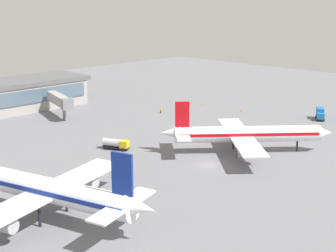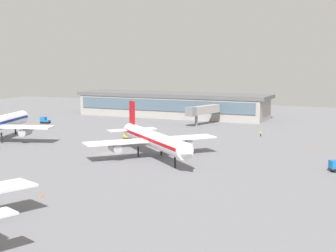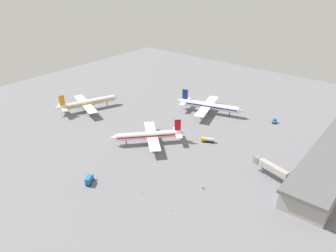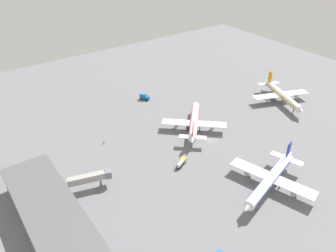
{
  "view_description": "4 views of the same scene",
  "coord_description": "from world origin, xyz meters",
  "px_view_note": "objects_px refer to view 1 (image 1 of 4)",
  "views": [
    {
      "loc": [
        74.93,
        62.22,
        33.69
      ],
      "look_at": [
        -3.44,
        -15.23,
        5.06
      ],
      "focal_mm": 51.89,
      "sensor_mm": 36.0,
      "label": 1
    },
    {
      "loc": [
        -62.14,
        102.13,
        22.4
      ],
      "look_at": [
        -8.68,
        -16.25,
        5.16
      ],
      "focal_mm": 53.58,
      "sensor_mm": 36.0,
      "label": 2
    },
    {
      "loc": [
        -118.24,
        -97.43,
        81.96
      ],
      "look_at": [
        1.08,
        -0.52,
        4.51
      ],
      "focal_mm": 34.45,
      "sensor_mm": 36.0,
      "label": 3
    },
    {
      "loc": [
        95.73,
        -92.47,
        90.64
      ],
      "look_at": [
        -17.86,
        -11.61,
        3.38
      ],
      "focal_mm": 36.18,
      "sensor_mm": 36.0,
      "label": 4
    }
  ],
  "objects_px": {
    "airplane_taxiing": "(41,188)",
    "fuel_truck": "(116,144)",
    "ground_crew_worker": "(161,110)",
    "safety_cone_far_side": "(202,104)",
    "catering_truck": "(320,114)",
    "airplane_at_gate": "(246,134)",
    "safety_cone_near_gate": "(241,111)"
  },
  "relations": [
    {
      "from": "safety_cone_far_side",
      "to": "fuel_truck",
      "type": "bearing_deg",
      "value": 19.29
    },
    {
      "from": "fuel_truck",
      "to": "safety_cone_near_gate",
      "type": "height_order",
      "value": "fuel_truck"
    },
    {
      "from": "fuel_truck",
      "to": "safety_cone_far_side",
      "type": "distance_m",
      "value": 55.11
    },
    {
      "from": "airplane_at_gate",
      "to": "catering_truck",
      "type": "bearing_deg",
      "value": 46.62
    },
    {
      "from": "fuel_truck",
      "to": "safety_cone_near_gate",
      "type": "xyz_separation_m",
      "value": [
        -51.81,
        -2.37,
        -1.09
      ]
    },
    {
      "from": "airplane_taxiing",
      "to": "ground_crew_worker",
      "type": "xyz_separation_m",
      "value": [
        -64.95,
        -38.88,
        -3.88
      ]
    },
    {
      "from": "airplane_at_gate",
      "to": "catering_truck",
      "type": "xyz_separation_m",
      "value": [
        -41.26,
        -3.25,
        -2.67
      ]
    },
    {
      "from": "catering_truck",
      "to": "safety_cone_far_side",
      "type": "distance_m",
      "value": 38.71
    },
    {
      "from": "airplane_at_gate",
      "to": "safety_cone_far_side",
      "type": "distance_m",
      "value": 52.61
    },
    {
      "from": "airplane_taxiing",
      "to": "fuel_truck",
      "type": "relative_size",
      "value": 6.43
    },
    {
      "from": "ground_crew_worker",
      "to": "safety_cone_near_gate",
      "type": "height_order",
      "value": "ground_crew_worker"
    },
    {
      "from": "airplane_taxiing",
      "to": "ground_crew_worker",
      "type": "bearing_deg",
      "value": -75.39
    },
    {
      "from": "ground_crew_worker",
      "to": "safety_cone_far_side",
      "type": "relative_size",
      "value": 2.78
    },
    {
      "from": "airplane_at_gate",
      "to": "fuel_truck",
      "type": "distance_m",
      "value": 29.99
    },
    {
      "from": "catering_truck",
      "to": "airplane_taxiing",
      "type": "bearing_deg",
      "value": -32.97
    },
    {
      "from": "airplane_taxiing",
      "to": "catering_truck",
      "type": "height_order",
      "value": "airplane_taxiing"
    },
    {
      "from": "airplane_taxiing",
      "to": "safety_cone_far_side",
      "type": "distance_m",
      "value": 91.4
    },
    {
      "from": "ground_crew_worker",
      "to": "airplane_at_gate",
      "type": "bearing_deg",
      "value": -69.26
    },
    {
      "from": "catering_truck",
      "to": "safety_cone_near_gate",
      "type": "bearing_deg",
      "value": -101.2
    },
    {
      "from": "airplane_taxiing",
      "to": "airplane_at_gate",
      "type": "bearing_deg",
      "value": -110.08
    },
    {
      "from": "catering_truck",
      "to": "safety_cone_near_gate",
      "type": "relative_size",
      "value": 9.56
    },
    {
      "from": "catering_truck",
      "to": "safety_cone_near_gate",
      "type": "height_order",
      "value": "catering_truck"
    },
    {
      "from": "fuel_truck",
      "to": "airplane_taxiing",
      "type": "bearing_deg",
      "value": -83.28
    },
    {
      "from": "airplane_taxiing",
      "to": "ground_crew_worker",
      "type": "relative_size",
      "value": 25.07
    },
    {
      "from": "fuel_truck",
      "to": "safety_cone_far_side",
      "type": "relative_size",
      "value": 10.85
    },
    {
      "from": "airplane_at_gate",
      "to": "safety_cone_near_gate",
      "type": "bearing_deg",
      "value": 79.83
    },
    {
      "from": "ground_crew_worker",
      "to": "airplane_taxiing",
      "type": "bearing_deg",
      "value": -109.39
    },
    {
      "from": "airplane_taxiing",
      "to": "catering_truck",
      "type": "bearing_deg",
      "value": -106.35
    },
    {
      "from": "airplane_at_gate",
      "to": "fuel_truck",
      "type": "relative_size",
      "value": 4.91
    },
    {
      "from": "airplane_taxiing",
      "to": "fuel_truck",
      "type": "bearing_deg",
      "value": -74.34
    },
    {
      "from": "airplane_at_gate",
      "to": "airplane_taxiing",
      "type": "relative_size",
      "value": 0.76
    },
    {
      "from": "fuel_truck",
      "to": "ground_crew_worker",
      "type": "distance_m",
      "value": 38.98
    }
  ]
}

